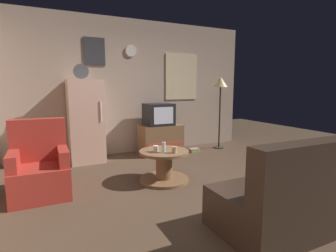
# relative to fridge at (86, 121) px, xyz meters

# --- Properties ---
(ground_plane) EXTENTS (12.00, 12.00, 0.00)m
(ground_plane) POSITION_rel_fridge_xyz_m (1.03, -2.08, -0.75)
(ground_plane) COLOR #4C3828
(wall_with_art) EXTENTS (5.20, 0.12, 2.73)m
(wall_with_art) POSITION_rel_fridge_xyz_m (1.04, 0.37, 0.61)
(wall_with_art) COLOR tan
(wall_with_art) RESTS_ON ground_plane
(fridge) EXTENTS (0.60, 0.62, 1.77)m
(fridge) POSITION_rel_fridge_xyz_m (0.00, 0.00, 0.00)
(fridge) COLOR beige
(fridge) RESTS_ON ground_plane
(tv_stand) EXTENTS (0.84, 0.53, 0.60)m
(tv_stand) POSITION_rel_fridge_xyz_m (1.46, -0.07, -0.46)
(tv_stand) COLOR brown
(tv_stand) RESTS_ON ground_plane
(crt_tv) EXTENTS (0.54, 0.51, 0.44)m
(crt_tv) POSITION_rel_fridge_xyz_m (1.43, -0.07, 0.06)
(crt_tv) COLOR black
(crt_tv) RESTS_ON tv_stand
(standing_lamp) EXTENTS (0.32, 0.32, 1.59)m
(standing_lamp) POSITION_rel_fridge_xyz_m (2.87, -0.18, 0.60)
(standing_lamp) COLOR #332D28
(standing_lamp) RESTS_ON ground_plane
(coffee_table) EXTENTS (0.72, 0.72, 0.46)m
(coffee_table) POSITION_rel_fridge_xyz_m (0.87, -1.56, -0.53)
(coffee_table) COLOR brown
(coffee_table) RESTS_ON ground_plane
(wine_glass) EXTENTS (0.05, 0.05, 0.15)m
(wine_glass) POSITION_rel_fridge_xyz_m (0.82, -1.66, -0.22)
(wine_glass) COLOR silver
(wine_glass) RESTS_ON coffee_table
(mug_ceramic_white) EXTENTS (0.08, 0.08, 0.09)m
(mug_ceramic_white) POSITION_rel_fridge_xyz_m (0.73, -1.57, -0.25)
(mug_ceramic_white) COLOR silver
(mug_ceramic_white) RESTS_ON coffee_table
(mug_ceramic_tan) EXTENTS (0.08, 0.08, 0.09)m
(mug_ceramic_tan) POSITION_rel_fridge_xyz_m (0.94, -1.75, -0.25)
(mug_ceramic_tan) COLOR tan
(mug_ceramic_tan) RESTS_ON coffee_table
(armchair) EXTENTS (0.68, 0.68, 0.96)m
(armchair) POSITION_rel_fridge_xyz_m (-0.77, -1.34, -0.42)
(armchair) COLOR #A52D23
(armchair) RESTS_ON ground_plane
(couch) EXTENTS (1.70, 0.80, 0.92)m
(couch) POSITION_rel_fridge_xyz_m (1.57, -3.29, -0.44)
(couch) COLOR #38281E
(couch) RESTS_ON ground_plane
(book_stack) EXTENTS (0.21, 0.16, 0.07)m
(book_stack) POSITION_rel_fridge_xyz_m (2.17, -0.25, -0.72)
(book_stack) COLOR #5DA93B
(book_stack) RESTS_ON ground_plane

